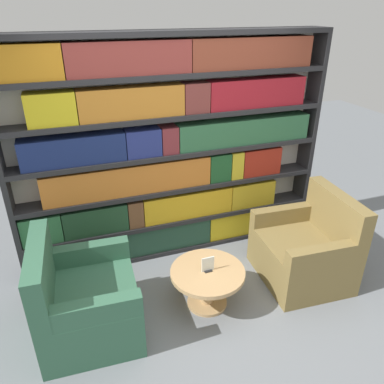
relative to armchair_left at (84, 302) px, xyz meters
name	(u,v)px	position (x,y,z in m)	size (l,w,h in m)	color
ground_plane	(221,328)	(1.12, -0.39, -0.31)	(14.00, 14.00, 0.00)	slate
bookshelf	(170,154)	(1.08, 0.97, 0.87)	(3.35, 0.30, 2.38)	silver
armchair_left	(84,302)	(0.00, 0.00, 0.00)	(0.85, 0.93, 0.93)	#336047
armchair_right	(306,251)	(2.22, -0.01, 0.00)	(0.86, 0.94, 0.93)	olive
coffee_table	(207,280)	(1.11, -0.05, -0.03)	(0.69, 0.69, 0.39)	tan
table_sign	(208,265)	(1.11, -0.05, 0.14)	(0.12, 0.06, 0.15)	black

